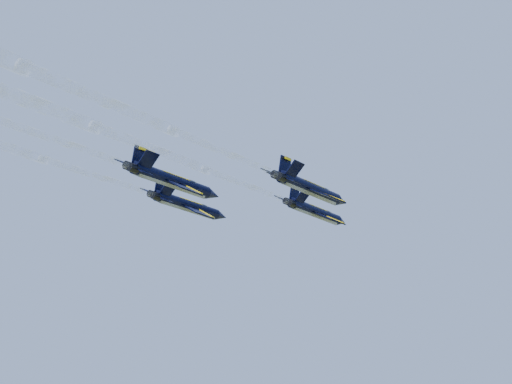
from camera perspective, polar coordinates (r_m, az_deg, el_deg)
The scene contains 4 objects.
jet_lead at distance 101.22m, azimuth 4.84°, elevation -1.62°, with size 10.37×14.89×4.96m.
jet_left at distance 96.26m, azimuth -5.40°, elevation -1.11°, with size 10.37×14.89×4.96m.
jet_right at distance 85.00m, azimuth 4.44°, elevation 0.23°, with size 10.37×14.89×4.96m.
jet_slot at distance 80.95m, azimuth -6.60°, elevation 0.86°, with size 10.37×14.89×4.96m.
Camera 1 is at (39.37, -77.06, 87.12)m, focal length 50.00 mm.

